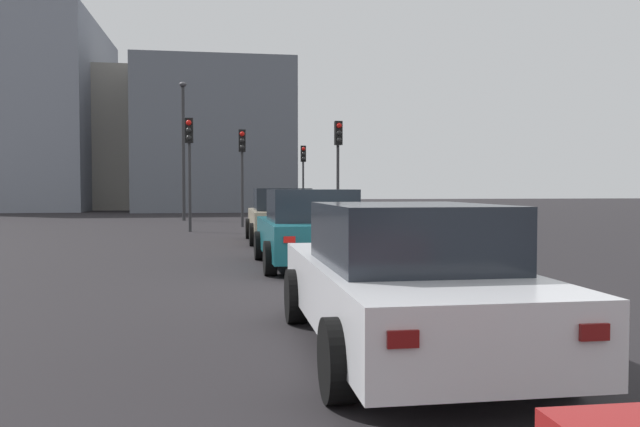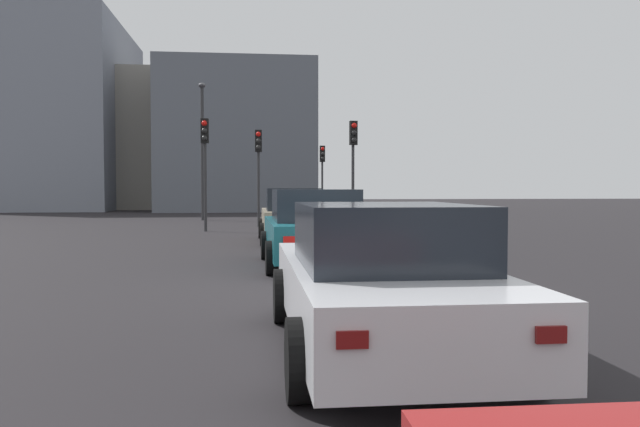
% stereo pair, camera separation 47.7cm
% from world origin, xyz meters
% --- Properties ---
extents(ground_plane, '(160.00, 160.00, 0.20)m').
position_xyz_m(ground_plane, '(0.00, 0.00, -0.10)').
color(ground_plane, black).
extents(car_beige_lead, '(4.24, 2.01, 1.60)m').
position_xyz_m(car_beige_lead, '(8.68, -0.16, 0.76)').
color(car_beige_lead, tan).
rests_on(car_beige_lead, ground_plane).
extents(car_teal_second, '(4.25, 2.12, 1.58)m').
position_xyz_m(car_teal_second, '(2.70, -0.19, 0.76)').
color(car_teal_second, '#19606B').
rests_on(car_teal_second, ground_plane).
extents(car_white_third, '(4.61, 2.00, 1.45)m').
position_xyz_m(car_white_third, '(-4.15, -0.16, 0.71)').
color(car_white_third, silver).
rests_on(car_white_third, ground_plane).
extents(traffic_light_near_left, '(0.32, 0.28, 3.99)m').
position_xyz_m(traffic_light_near_left, '(16.06, 0.75, 2.87)').
color(traffic_light_near_left, '#2D2D30').
rests_on(traffic_light_near_left, ground_plane).
extents(traffic_light_near_right, '(0.32, 0.30, 4.13)m').
position_xyz_m(traffic_light_near_right, '(13.50, -2.78, 2.97)').
color(traffic_light_near_right, '#2D2D30').
rests_on(traffic_light_near_right, ground_plane).
extents(traffic_light_far_left, '(0.32, 0.29, 4.15)m').
position_xyz_m(traffic_light_far_left, '(13.47, 2.74, 2.98)').
color(traffic_light_far_left, '#2D2D30').
rests_on(traffic_light_far_left, ground_plane).
extents(traffic_light_far_right, '(0.32, 0.29, 3.97)m').
position_xyz_m(traffic_light_far_right, '(25.06, -2.93, 2.86)').
color(traffic_light_far_right, '#2D2D30').
rests_on(traffic_light_far_right, ground_plane).
extents(street_lamp_kerbside, '(0.56, 0.36, 6.80)m').
position_xyz_m(street_lamp_kerbside, '(21.80, 3.44, 4.04)').
color(street_lamp_kerbside, '#2D2D30').
rests_on(street_lamp_kerbside, ground_plane).
extents(building_facade_left, '(11.66, 10.75, 10.29)m').
position_xyz_m(building_facade_left, '(37.16, 2.00, 5.15)').
color(building_facade_left, slate).
rests_on(building_facade_left, ground_plane).
extents(building_facade_center, '(8.42, 9.66, 10.46)m').
position_xyz_m(building_facade_center, '(40.91, 10.00, 5.23)').
color(building_facade_center, gray).
rests_on(building_facade_center, ground_plane).
extents(building_facade_right, '(15.95, 10.65, 13.90)m').
position_xyz_m(building_facade_right, '(40.95, 16.00, 6.95)').
color(building_facade_right, gray).
rests_on(building_facade_right, ground_plane).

